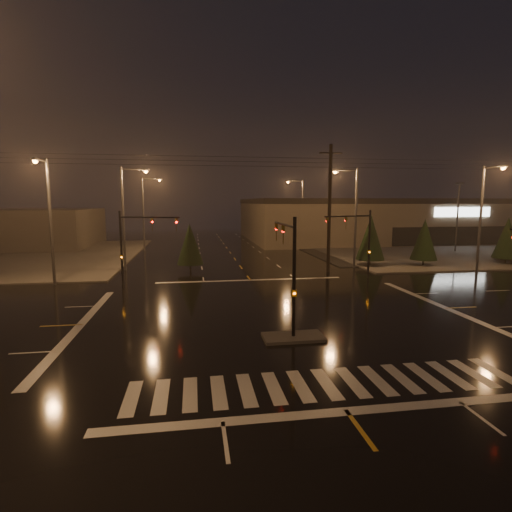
{
  "coord_description": "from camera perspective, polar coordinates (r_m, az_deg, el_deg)",
  "views": [
    {
      "loc": [
        -4.76,
        -22.45,
        6.7
      ],
      "look_at": [
        -0.55,
        4.42,
        3.0
      ],
      "focal_mm": 28.0,
      "sensor_mm": 36.0,
      "label": 1
    }
  ],
  "objects": [
    {
      "name": "conifer_1",
      "position": [
        45.1,
        22.91,
        2.2
      ],
      "size": [
        2.72,
        2.72,
        4.95
      ],
      "color": "black",
      "rests_on": "ground"
    },
    {
      "name": "utility_pole_1",
      "position": [
        38.62,
        10.45,
        6.78
      ],
      "size": [
        2.2,
        0.32,
        12.0
      ],
      "color": "black",
      "rests_on": "ground"
    },
    {
      "name": "streetlight_6",
      "position": [
        42.99,
        29.73,
        5.54
      ],
      "size": [
        0.32,
        2.77,
        10.0
      ],
      "color": "#38383A",
      "rests_on": "ground"
    },
    {
      "name": "retail_building",
      "position": [
        79.2,
        21.31,
        5.15
      ],
      "size": [
        60.2,
        28.3,
        7.2
      ],
      "color": "#726751",
      "rests_on": "ground"
    },
    {
      "name": "ground",
      "position": [
        23.9,
        2.97,
        -8.54
      ],
      "size": [
        140.0,
        140.0,
        0.0
      ],
      "primitive_type": "plane",
      "color": "black",
      "rests_on": "ground"
    },
    {
      "name": "streetlight_4",
      "position": [
        60.59,
        6.38,
        6.85
      ],
      "size": [
        2.77,
        0.32,
        10.0
      ],
      "color": "#38383A",
      "rests_on": "ground"
    },
    {
      "name": "parking_lot",
      "position": [
        64.58,
        29.15,
        0.84
      ],
      "size": [
        50.0,
        24.0,
        0.08
      ],
      "primitive_type": "cube",
      "color": "black",
      "rests_on": "ground"
    },
    {
      "name": "crosswalk",
      "position": [
        15.76,
        10.04,
        -17.52
      ],
      "size": [
        15.0,
        2.6,
        0.01
      ],
      "primitive_type": "cube",
      "color": "beige",
      "rests_on": "ground"
    },
    {
      "name": "stop_bar_near",
      "position": [
        14.09,
        12.86,
        -20.82
      ],
      "size": [
        16.0,
        0.5,
        0.01
      ],
      "primitive_type": "cube",
      "color": "beige",
      "rests_on": "ground"
    },
    {
      "name": "conifer_0",
      "position": [
        43.25,
        16.07,
        2.54
      ],
      "size": [
        2.95,
        2.95,
        5.3
      ],
      "color": "black",
      "rests_on": "ground"
    },
    {
      "name": "sidewalk_ne",
      "position": [
        63.27,
        24.47,
        1.03
      ],
      "size": [
        36.0,
        36.0,
        0.12
      ],
      "primitive_type": "cube",
      "color": "#44413D",
      "rests_on": "ground"
    },
    {
      "name": "streetlight_2",
      "position": [
        56.82,
        -15.52,
        6.56
      ],
      "size": [
        2.77,
        0.32,
        10.0
      ],
      "color": "#38383A",
      "rests_on": "ground"
    },
    {
      "name": "streetlight_3",
      "position": [
        41.63,
        13.69,
        6.3
      ],
      "size": [
        2.77,
        0.32,
        10.0
      ],
      "color": "#38383A",
      "rests_on": "ground"
    },
    {
      "name": "conifer_2",
      "position": [
        50.64,
        32.26,
        2.22
      ],
      "size": [
        2.79,
        2.79,
        5.05
      ],
      "color": "black",
      "rests_on": "ground"
    },
    {
      "name": "signal_mast_ne",
      "position": [
        35.69,
        14.68,
        2.82
      ],
      "size": [
        4.84,
        1.86,
        6.0
      ],
      "color": "black",
      "rests_on": "ground"
    },
    {
      "name": "median_island",
      "position": [
        20.17,
        5.35,
        -11.46
      ],
      "size": [
        3.0,
        1.6,
        0.15
      ],
      "primitive_type": "cube",
      "color": "#44413D",
      "rests_on": "ground"
    },
    {
      "name": "streetlight_5",
      "position": [
        35.47,
        -27.52,
        5.43
      ],
      "size": [
        0.32,
        2.77,
        10.0
      ],
      "color": "#38383A",
      "rests_on": "ground"
    },
    {
      "name": "conifer_3",
      "position": [
        38.91,
        -9.42,
        1.72
      ],
      "size": [
        2.54,
        2.54,
        4.67
      ],
      "color": "black",
      "rests_on": "ground"
    },
    {
      "name": "signal_mast_median",
      "position": [
        20.17,
        4.84,
        -0.68
      ],
      "size": [
        0.25,
        4.59,
        6.0
      ],
      "color": "black",
      "rests_on": "ground"
    },
    {
      "name": "streetlight_1",
      "position": [
        40.96,
        -18.05,
        6.12
      ],
      "size": [
        2.77,
        0.32,
        10.0
      ],
      "color": "#38383A",
      "rests_on": "ground"
    },
    {
      "name": "stop_bar_far",
      "position": [
        34.44,
        -0.8,
        -3.46
      ],
      "size": [
        16.0,
        0.5,
        0.01
      ],
      "primitive_type": "cube",
      "color": "beige",
      "rests_on": "ground"
    },
    {
      "name": "signal_mast_nw",
      "position": [
        33.05,
        -17.14,
        2.36
      ],
      "size": [
        4.84,
        1.86,
        6.0
      ],
      "color": "black",
      "rests_on": "ground"
    }
  ]
}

